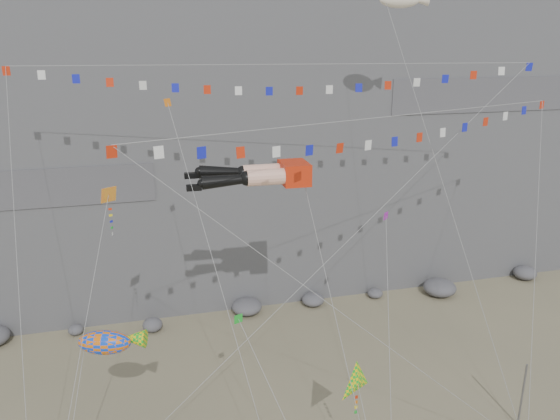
# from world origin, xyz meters

# --- Properties ---
(cliff) EXTENTS (80.00, 28.00, 50.00)m
(cliff) POSITION_xyz_m (0.00, 32.00, 25.00)
(cliff) COLOR slate
(cliff) RESTS_ON ground
(talus_boulders) EXTENTS (60.00, 3.00, 1.20)m
(talus_boulders) POSITION_xyz_m (0.00, 17.00, 0.60)
(talus_boulders) COLOR slate
(talus_boulders) RESTS_ON ground
(anchor_pole_right) EXTENTS (0.12, 0.12, 4.28)m
(anchor_pole_right) POSITION_xyz_m (13.37, -1.27, 2.14)
(anchor_pole_right) COLOR slate
(anchor_pole_right) RESTS_ON ground
(legs_kite) EXTENTS (7.65, 13.43, 19.52)m
(legs_kite) POSITION_xyz_m (-1.23, 5.19, 15.23)
(legs_kite) COLOR red
(legs_kite) RESTS_ON ground
(flag_banner_upper) EXTENTS (33.56, 15.13, 29.32)m
(flag_banner_upper) POSITION_xyz_m (1.43, 10.04, 21.15)
(flag_banner_upper) COLOR red
(flag_banner_upper) RESTS_ON ground
(flag_banner_lower) EXTENTS (28.76, 11.42, 21.23)m
(flag_banner_lower) POSITION_xyz_m (5.32, 3.26, 18.56)
(flag_banner_lower) COLOR red
(flag_banner_lower) RESTS_ON ground
(harlequin_kite) EXTENTS (4.91, 9.91, 17.71)m
(harlequin_kite) POSITION_xyz_m (-9.72, 4.49, 14.76)
(harlequin_kite) COLOR red
(harlequin_kite) RESTS_ON ground
(fish_windsock) EXTENTS (4.87, 5.29, 9.32)m
(fish_windsock) POSITION_xyz_m (-10.42, 1.27, 7.92)
(fish_windsock) COLOR orange
(fish_windsock) RESTS_ON ground
(delta_kite) EXTENTS (2.40, 5.83, 7.61)m
(delta_kite) POSITION_xyz_m (2.27, -1.89, 5.43)
(delta_kite) COLOR yellow
(delta_kite) RESTS_ON ground
(blimp_windsock) EXTENTS (5.70, 13.46, 28.31)m
(blimp_windsock) POSITION_xyz_m (9.58, 10.73, 25.14)
(blimp_windsock) COLOR white
(blimp_windsock) RESTS_ON ground
(small_kite_a) EXTENTS (4.56, 12.17, 22.90)m
(small_kite_a) POSITION_xyz_m (-6.10, 5.84, 18.70)
(small_kite_a) COLOR orange
(small_kite_a) RESTS_ON ground
(small_kite_b) EXTENTS (4.91, 12.26, 17.14)m
(small_kite_b) POSITION_xyz_m (6.95, 5.45, 11.66)
(small_kite_b) COLOR purple
(small_kite_b) RESTS_ON ground
(small_kite_c) EXTENTS (4.17, 8.31, 12.26)m
(small_kite_c) POSITION_xyz_m (-3.57, 0.16, 8.70)
(small_kite_c) COLOR green
(small_kite_c) RESTS_ON ground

